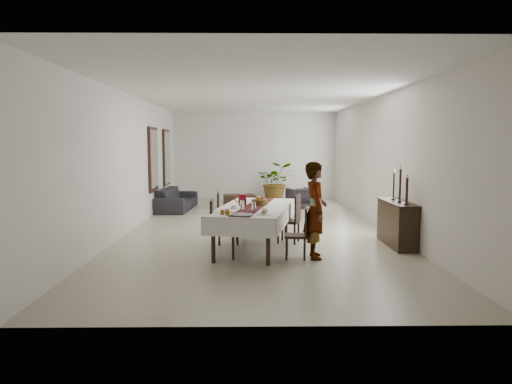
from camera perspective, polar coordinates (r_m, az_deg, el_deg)
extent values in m
cube|color=#B2AA8E|center=(11.12, 0.18, -4.57)|extent=(6.00, 12.00, 0.00)
cube|color=white|center=(11.00, 0.18, 12.05)|extent=(6.00, 12.00, 0.02)
cube|color=silver|center=(16.94, -0.15, 4.51)|extent=(6.00, 0.02, 3.20)
cube|color=silver|center=(4.96, 1.29, 0.90)|extent=(6.00, 0.02, 3.20)
cube|color=silver|center=(11.30, -15.24, 3.56)|extent=(0.02, 12.00, 3.20)
cube|color=silver|center=(11.39, 15.47, 3.57)|extent=(0.02, 12.00, 3.20)
cube|color=black|center=(8.92, -0.23, -2.07)|extent=(1.58, 2.77, 0.05)
cylinder|color=black|center=(7.92, -5.37, -6.13)|extent=(0.09, 0.09, 0.76)
cylinder|color=black|center=(7.71, 1.53, -6.44)|extent=(0.09, 0.09, 0.76)
cylinder|color=black|center=(10.28, -1.53, -3.30)|extent=(0.09, 0.09, 0.76)
cylinder|color=black|center=(10.12, 3.78, -3.45)|extent=(0.09, 0.09, 0.76)
cube|color=white|center=(8.92, -0.23, -1.86)|extent=(1.82, 3.00, 0.01)
cube|color=white|center=(9.08, -4.17, -2.74)|extent=(0.57, 2.75, 0.33)
cube|color=white|center=(8.84, 3.83, -2.97)|extent=(0.57, 2.75, 0.33)
cube|color=white|center=(7.59, -2.24, -4.46)|extent=(1.26, 0.27, 0.33)
cube|color=silver|center=(10.30, 1.25, -1.69)|extent=(1.26, 0.27, 0.33)
cube|color=#59191B|center=(8.92, -0.23, -1.81)|extent=(0.91, 2.74, 0.00)
cylinder|color=maroon|center=(9.12, -1.71, -0.96)|extent=(0.19, 0.19, 0.22)
torus|color=#960F0A|center=(9.14, -2.27, -0.95)|extent=(0.13, 0.05, 0.13)
cylinder|color=silver|center=(8.19, -0.27, -1.86)|extent=(0.08, 0.08, 0.18)
cylinder|color=white|center=(8.35, -1.74, -1.72)|extent=(0.08, 0.08, 0.18)
cylinder|color=silver|center=(8.22, 1.14, -2.26)|extent=(0.10, 0.10, 0.07)
cylinder|color=white|center=(8.22, 1.14, -2.44)|extent=(0.16, 0.16, 0.01)
cylinder|color=silver|center=(8.61, -2.84, -1.89)|extent=(0.10, 0.10, 0.07)
cylinder|color=silver|center=(8.62, -2.84, -2.06)|extent=(0.16, 0.16, 0.01)
cylinder|color=silver|center=(7.90, 0.98, -2.78)|extent=(0.26, 0.26, 0.02)
sphere|color=tan|center=(7.89, 0.98, -2.56)|extent=(0.10, 0.10, 0.10)
cylinder|color=white|center=(8.20, -3.55, -2.46)|extent=(0.26, 0.26, 0.02)
cylinder|color=silver|center=(9.57, -1.59, -1.24)|extent=(0.26, 0.26, 0.02)
cylinder|color=#3B3C40|center=(7.81, -1.82, -2.86)|extent=(0.39, 0.39, 0.02)
cylinder|color=#8B5614|center=(7.83, -3.58, -2.63)|extent=(0.07, 0.07, 0.08)
cylinder|color=#924A15|center=(7.92, -4.23, -2.53)|extent=(0.07, 0.07, 0.08)
cylinder|color=#984716|center=(8.01, -3.65, -2.43)|extent=(0.07, 0.07, 0.08)
cylinder|color=brown|center=(9.16, 0.43, -1.26)|extent=(0.33, 0.33, 0.11)
sphere|color=maroon|center=(9.17, 0.66, -0.75)|extent=(0.10, 0.10, 0.10)
sphere|color=#4F8929|center=(9.19, 0.20, -0.73)|extent=(0.09, 0.09, 0.09)
sphere|color=gold|center=(9.10, 0.37, -0.80)|extent=(0.09, 0.09, 0.09)
cube|color=black|center=(8.23, 4.99, -5.48)|extent=(0.43, 0.43, 0.04)
cylinder|color=black|center=(8.12, 6.10, -7.20)|extent=(0.04, 0.04, 0.38)
cylinder|color=black|center=(8.43, 6.08, -6.70)|extent=(0.04, 0.04, 0.38)
cylinder|color=black|center=(8.12, 3.84, -7.17)|extent=(0.04, 0.04, 0.38)
cylinder|color=black|center=(8.43, 3.90, -6.68)|extent=(0.04, 0.04, 0.38)
cube|color=black|center=(8.18, 6.25, -3.67)|extent=(0.08, 0.39, 0.50)
cube|color=black|center=(9.50, 4.08, -3.68)|extent=(0.54, 0.54, 0.05)
cylinder|color=black|center=(9.33, 4.85, -5.33)|extent=(0.05, 0.05, 0.42)
cylinder|color=black|center=(9.67, 5.32, -4.94)|extent=(0.05, 0.05, 0.42)
cylinder|color=black|center=(9.42, 2.77, -5.22)|extent=(0.05, 0.05, 0.42)
cylinder|color=black|center=(9.75, 3.32, -4.83)|extent=(0.05, 0.05, 0.42)
cube|color=black|center=(9.41, 5.23, -2.00)|extent=(0.17, 0.42, 0.54)
cube|color=black|center=(8.27, -4.14, -5.01)|extent=(0.45, 0.45, 0.05)
cylinder|color=black|center=(8.51, -5.31, -6.40)|extent=(0.05, 0.05, 0.44)
cylinder|color=black|center=(8.15, -5.46, -6.94)|extent=(0.05, 0.05, 0.44)
cylinder|color=black|center=(8.49, -2.85, -6.40)|extent=(0.05, 0.05, 0.44)
cylinder|color=black|center=(8.14, -2.89, -6.95)|extent=(0.05, 0.05, 0.44)
cube|color=black|center=(8.23, -5.56, -2.94)|extent=(0.05, 0.44, 0.56)
cube|color=black|center=(9.40, -3.50, -3.62)|extent=(0.48, 0.48, 0.05)
cylinder|color=black|center=(9.62, -4.63, -4.91)|extent=(0.05, 0.05, 0.45)
cylinder|color=black|center=(9.26, -4.61, -5.35)|extent=(0.05, 0.05, 0.45)
cylinder|color=black|center=(9.63, -2.42, -4.89)|extent=(0.05, 0.05, 0.45)
cylinder|color=black|center=(9.27, -2.32, -5.32)|extent=(0.05, 0.05, 0.45)
cube|color=black|center=(9.35, -4.77, -1.78)|extent=(0.07, 0.45, 0.57)
imported|color=#96979E|center=(8.20, 7.42, -2.29)|extent=(0.42, 0.63, 1.73)
cube|color=black|center=(9.64, 17.17, -3.87)|extent=(0.39, 1.45, 0.87)
cube|color=black|center=(9.57, 17.25, -1.22)|extent=(0.42, 1.50, 0.03)
cylinder|color=black|center=(9.07, 18.29, -1.46)|extent=(0.10, 0.10, 0.03)
cylinder|color=black|center=(9.04, 18.34, 0.15)|extent=(0.05, 0.05, 0.48)
cylinder|color=#ECE6CC|center=(9.02, 18.40, 1.92)|extent=(0.03, 0.03, 0.08)
cylinder|color=black|center=(9.43, 17.53, -1.16)|extent=(0.10, 0.10, 0.03)
cylinder|color=black|center=(9.40, 17.59, 0.83)|extent=(0.05, 0.05, 0.63)
cylinder|color=beige|center=(9.38, 17.66, 2.97)|extent=(0.03, 0.03, 0.08)
cylinder|color=black|center=(9.80, 16.82, -0.88)|extent=(0.10, 0.10, 0.03)
cylinder|color=black|center=(9.77, 16.87, 0.75)|extent=(0.05, 0.05, 0.53)
cylinder|color=beige|center=(9.75, 16.93, 2.53)|extent=(0.03, 0.03, 0.08)
imported|color=#252327|center=(14.45, -9.87, -0.86)|extent=(1.06, 2.37, 0.67)
imported|color=#2E2A30|center=(14.76, 5.44, -0.70)|extent=(0.89, 0.90, 0.65)
cube|color=black|center=(14.60, -2.05, -1.19)|extent=(1.08, 0.82, 0.43)
imported|color=#285823|center=(16.34, 2.49, 1.28)|extent=(1.29, 1.12, 1.40)
cube|color=black|center=(13.43, -12.73, 3.97)|extent=(0.06, 1.05, 1.85)
cube|color=silver|center=(13.43, -12.59, 3.98)|extent=(0.01, 0.90, 1.70)
cube|color=black|center=(15.49, -11.12, 4.26)|extent=(0.06, 1.05, 1.85)
cube|color=silver|center=(15.49, -11.00, 4.26)|extent=(0.01, 0.90, 1.70)
cylinder|color=silver|center=(13.98, -0.02, 10.35)|extent=(0.04, 0.04, 0.20)
cylinder|color=silver|center=(13.96, -0.02, 9.53)|extent=(0.16, 0.16, 0.08)
cube|color=silver|center=(14.31, -0.04, 9.44)|extent=(0.10, 0.55, 0.01)
cube|color=white|center=(13.61, 0.00, 9.62)|extent=(0.10, 0.55, 0.01)
cube|color=silver|center=(13.97, 1.44, 9.52)|extent=(0.55, 0.10, 0.01)
cube|color=white|center=(13.96, -1.48, 9.53)|extent=(0.55, 0.10, 0.01)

